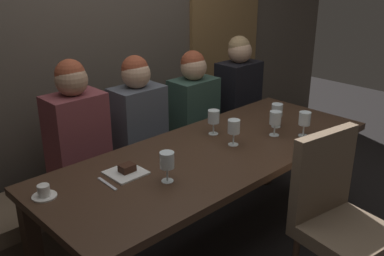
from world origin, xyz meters
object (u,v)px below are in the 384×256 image
Objects in this scene: wine_glass_far_right at (234,128)px; espresso_cup at (44,192)px; wine_glass_end_right at (277,111)px; diner_redhead at (76,126)px; diner_far_end at (194,100)px; wine_glass_end_left at (305,119)px; diner_bearded at (138,113)px; dessert_plate at (126,171)px; wine_glass_far_left at (275,118)px; chair_near_side at (336,211)px; wine_glass_near_left at (214,117)px; dining_table at (214,163)px; fork_on_table at (107,184)px; diner_near_end at (238,84)px; banquette_bench at (145,185)px; wine_glass_near_right at (167,161)px.

wine_glass_far_right reaches higher than espresso_cup.
wine_glass_far_right is at bearing -179.81° from wine_glass_end_right.
diner_redhead is 4.94× the size of wine_glass_end_right.
diner_far_end is 0.73m from wine_glass_end_right.
diner_bearded is at bearing 122.92° from wine_glass_end_left.
wine_glass_far_left is at bearing -12.56° from dessert_plate.
wine_glass_near_left is at bearing 90.12° from chair_near_side.
dining_table is at bearing -10.98° from espresso_cup.
dessert_plate is at bearing 15.28° from fork_on_table.
wine_glass_end_right is (0.09, -0.72, 0.07)m from diner_far_end.
wine_glass_far_left is at bearing -13.07° from dining_table.
dessert_plate is (-1.58, -0.56, -0.06)m from diner_near_end.
dessert_plate is at bearing 131.65° from chair_near_side.
fork_on_table is (-0.85, 0.11, -0.11)m from wine_glass_far_right.
wine_glass_far_left reaches higher than banquette_bench.
diner_near_end is at bearing -1.14° from banquette_bench.
dessert_plate is 0.15m from fork_on_table.
wine_glass_near_right is (-0.65, 0.62, 0.30)m from chair_near_side.
fork_on_table is at bearing -107.08° from diner_redhead.
wine_glass_near_left is at bearing -67.15° from diner_bearded.
wine_glass_near_left is 0.71m from wine_glass_near_right.
wine_glass_far_left is (-0.56, -0.79, 0.04)m from diner_near_end.
wine_glass_far_right is at bearing -4.82° from fork_on_table.
diner_bearded is 1.09m from espresso_cup.
diner_near_end is 4.74× the size of wine_glass_end_right.
wine_glass_end_left is at bearing -84.92° from diner_far_end.
diner_redhead is 0.82m from wine_glass_near_right.
wine_glass_end_right is 1.00× the size of wine_glass_far_left.
banquette_bench is 15.24× the size of wine_glass_far_left.
chair_near_side is at bearing -120.55° from diner_near_end.
diner_far_end is 0.95m from wine_glass_end_left.
dining_table is 2.88× the size of diner_bearded.
wine_glass_end_left is at bearing -41.29° from diner_redhead.
wine_glass_far_left is at bearing -58.89° from diner_bearded.
banquette_bench is 14.71× the size of fork_on_table.
banquette_bench is 3.09× the size of diner_redhead.
wine_glass_end_right is at bearing -82.65° from diner_far_end.
wine_glass_end_left is 0.86× the size of dessert_plate.
wine_glass_near_right is 1.00× the size of wine_glass_far_right.
wine_glass_far_left is (0.97, -0.82, 0.02)m from diner_redhead.
diner_redhead is (-0.51, 0.72, 0.18)m from dining_table.
diner_bearded is 0.53m from diner_far_end.
diner_redhead is 0.60m from dessert_plate.
wine_glass_end_right is at bearing -121.11° from diner_near_end.
fork_on_table is (-1.72, -0.59, -0.07)m from diner_near_end.
wine_glass_near_right is 0.62m from espresso_cup.
espresso_cup reaches higher than fork_on_table.
banquette_bench is 2.55× the size of chair_near_side.
wine_glass_near_right is 0.26m from dessert_plate.
espresso_cup reaches higher than dining_table.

